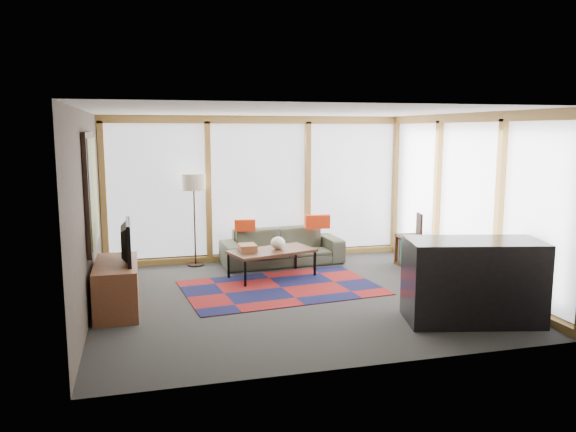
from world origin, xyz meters
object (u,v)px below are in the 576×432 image
object	(u,v)px
coffee_table	(272,264)
sofa	(282,247)
tv_console	(117,287)
television	(121,242)
floor_lamp	(195,220)
bar_counter	(473,281)
bookshelf	(435,261)

from	to	relation	value
coffee_table	sofa	bearing A→B (deg)	65.84
coffee_table	tv_console	size ratio (longest dim) A/B	1.04
tv_console	television	bearing A→B (deg)	32.10
floor_lamp	tv_console	world-z (taller)	floor_lamp
television	bar_counter	world-z (taller)	television
bookshelf	television	distance (m)	4.84
bar_counter	floor_lamp	bearing A→B (deg)	141.88
bar_counter	sofa	bearing A→B (deg)	126.79
bar_counter	bookshelf	bearing A→B (deg)	86.45
bookshelf	television	xyz separation A→B (m)	(-4.78, -0.37, 0.64)
bookshelf	tv_console	xyz separation A→B (m)	(-4.86, -0.42, 0.05)
floor_lamp	coffee_table	size ratio (longest dim) A/B	1.20
bookshelf	television	size ratio (longest dim) A/B	2.32
sofa	floor_lamp	bearing A→B (deg)	166.69
floor_lamp	bar_counter	xyz separation A→B (m)	(3.02, -3.80, -0.29)
television	sofa	bearing A→B (deg)	-55.40
coffee_table	bar_counter	xyz separation A→B (m)	(1.91, -2.69, 0.29)
sofa	bar_counter	size ratio (longest dim) A/B	1.30
television	bar_counter	xyz separation A→B (m)	(4.18, -1.61, -0.40)
bookshelf	tv_console	distance (m)	4.88
tv_console	bar_counter	size ratio (longest dim) A/B	0.80
bookshelf	floor_lamp	bearing A→B (deg)	153.36
floor_lamp	television	size ratio (longest dim) A/B	1.75
television	tv_console	bearing A→B (deg)	120.81
bookshelf	bar_counter	xyz separation A→B (m)	(-0.60, -1.98, 0.24)
floor_lamp	bookshelf	world-z (taller)	floor_lamp
bookshelf	tv_console	size ratio (longest dim) A/B	1.66
television	coffee_table	bearing A→B (deg)	-66.02
coffee_table	television	world-z (taller)	television
sofa	bar_counter	world-z (taller)	bar_counter
floor_lamp	tv_console	xyz separation A→B (m)	(-1.24, -2.23, -0.48)
bookshelf	bar_counter	bearing A→B (deg)	-106.94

